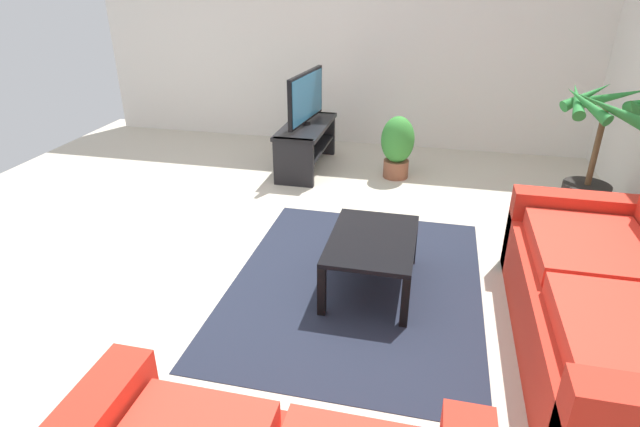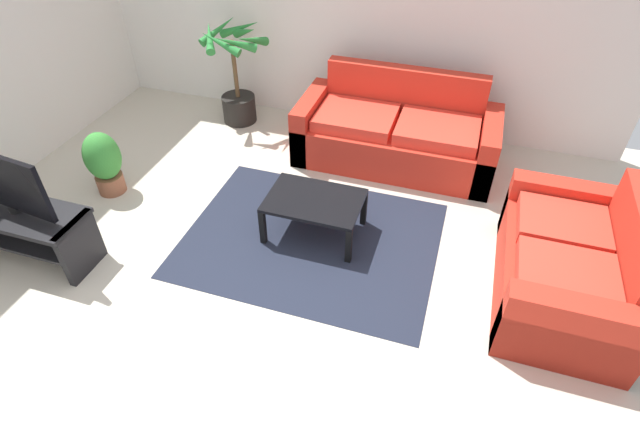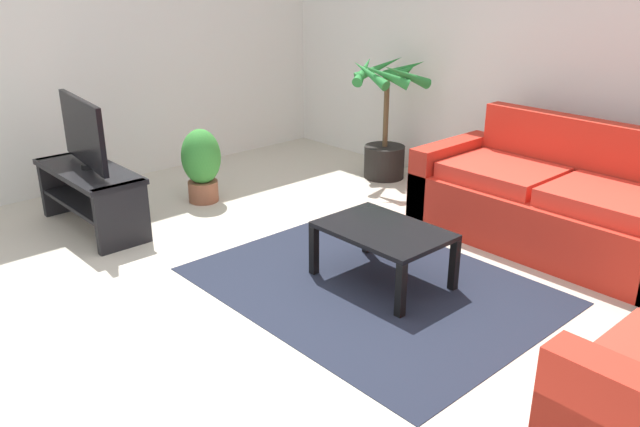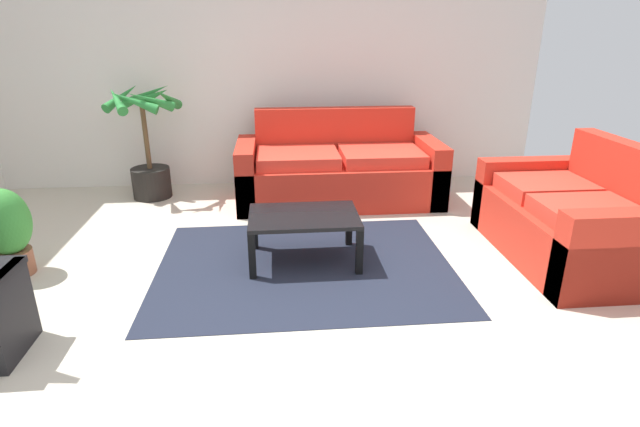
% 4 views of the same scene
% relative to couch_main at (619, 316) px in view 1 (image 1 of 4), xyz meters
% --- Properties ---
extents(ground_plane, '(6.60, 6.60, 0.00)m').
position_rel_couch_main_xyz_m(ground_plane, '(-0.67, -2.28, -0.30)').
color(ground_plane, beige).
extents(wall_left, '(0.06, 6.00, 2.70)m').
position_rel_couch_main_xyz_m(wall_left, '(-3.67, -2.28, 1.05)').
color(wall_left, silver).
rests_on(wall_left, ground).
extents(couch_main, '(2.04, 0.90, 0.90)m').
position_rel_couch_main_xyz_m(couch_main, '(0.00, 0.00, 0.00)').
color(couch_main, red).
rests_on(couch_main, ground).
extents(tv_stand, '(1.10, 0.45, 0.49)m').
position_rel_couch_main_xyz_m(tv_stand, '(-2.61, -2.41, 0.02)').
color(tv_stand, black).
rests_on(tv_stand, ground).
extents(tv, '(0.90, 0.14, 0.55)m').
position_rel_couch_main_xyz_m(tv, '(-2.61, -2.40, 0.48)').
color(tv, black).
rests_on(tv, tv_stand).
extents(coffee_table, '(0.82, 0.57, 0.38)m').
position_rel_couch_main_xyz_m(coffee_table, '(-0.44, -1.40, 0.03)').
color(coffee_table, black).
rests_on(coffee_table, ground).
extents(area_rug, '(2.20, 1.70, 0.01)m').
position_rel_couch_main_xyz_m(area_rug, '(-0.44, -1.50, -0.30)').
color(area_rug, '#1E2333').
rests_on(area_rug, ground).
extents(potted_palm, '(0.74, 0.72, 1.18)m').
position_rel_couch_main_xyz_m(potted_palm, '(-1.94, 0.26, 0.21)').
color(potted_palm, black).
rests_on(potted_palm, ground).
extents(potted_plant_small, '(0.34, 0.34, 0.65)m').
position_rel_couch_main_xyz_m(potted_plant_small, '(-2.56, -1.42, 0.05)').
color(potted_plant_small, brown).
rests_on(potted_plant_small, ground).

